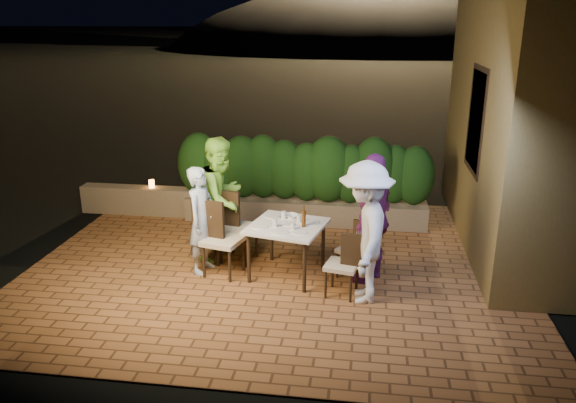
% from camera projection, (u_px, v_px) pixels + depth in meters
% --- Properties ---
extents(ground, '(400.00, 400.00, 0.00)m').
position_uv_depth(ground, '(271.00, 279.00, 7.78)').
color(ground, black).
rests_on(ground, ground).
extents(terrace_floor, '(7.00, 6.00, 0.15)m').
position_uv_depth(terrace_floor, '(277.00, 267.00, 8.26)').
color(terrace_floor, brown).
rests_on(terrace_floor, ground).
extents(building_wall, '(1.60, 5.00, 5.00)m').
position_uv_depth(building_wall, '(530.00, 82.00, 8.38)').
color(building_wall, olive).
rests_on(building_wall, ground).
extents(window_pane, '(0.08, 1.00, 1.40)m').
position_uv_depth(window_pane, '(478.00, 120.00, 8.17)').
color(window_pane, black).
rests_on(window_pane, building_wall).
extents(window_frame, '(0.06, 1.15, 1.55)m').
position_uv_depth(window_frame, '(477.00, 120.00, 8.17)').
color(window_frame, black).
rests_on(window_frame, building_wall).
extents(planter, '(4.20, 0.55, 0.40)m').
position_uv_depth(planter, '(305.00, 210.00, 9.84)').
color(planter, '#75644A').
rests_on(planter, ground).
extents(hedge, '(4.00, 0.70, 1.10)m').
position_uv_depth(hedge, '(305.00, 169.00, 9.61)').
color(hedge, '#14350E').
rests_on(hedge, planter).
extents(parapet, '(2.20, 0.30, 0.50)m').
position_uv_depth(parapet, '(141.00, 200.00, 10.23)').
color(parapet, '#75644A').
rests_on(parapet, ground).
extents(hill, '(52.00, 40.00, 22.00)m').
position_uv_depth(hill, '(376.00, 84.00, 65.15)').
color(hill, black).
rests_on(hill, ground).
extents(dining_table, '(1.15, 1.15, 0.75)m').
position_uv_depth(dining_table, '(287.00, 250.00, 7.72)').
color(dining_table, white).
rests_on(dining_table, ground).
extents(plate_nw, '(0.23, 0.23, 0.01)m').
position_uv_depth(plate_nw, '(260.00, 226.00, 7.54)').
color(plate_nw, white).
rests_on(plate_nw, dining_table).
extents(plate_sw, '(0.22, 0.22, 0.01)m').
position_uv_depth(plate_sw, '(272.00, 216.00, 7.92)').
color(plate_sw, white).
rests_on(plate_sw, dining_table).
extents(plate_ne, '(0.21, 0.21, 0.01)m').
position_uv_depth(plate_ne, '(299.00, 232.00, 7.33)').
color(plate_ne, white).
rests_on(plate_ne, dining_table).
extents(plate_se, '(0.23, 0.23, 0.01)m').
position_uv_depth(plate_se, '(311.00, 223.00, 7.67)').
color(plate_se, white).
rests_on(plate_se, dining_table).
extents(plate_centre, '(0.19, 0.19, 0.01)m').
position_uv_depth(plate_centre, '(289.00, 224.00, 7.62)').
color(plate_centre, white).
rests_on(plate_centre, dining_table).
extents(plate_front, '(0.23, 0.23, 0.01)m').
position_uv_depth(plate_front, '(280.00, 232.00, 7.33)').
color(plate_front, white).
rests_on(plate_front, dining_table).
extents(glass_nw, '(0.07, 0.07, 0.11)m').
position_uv_depth(glass_nw, '(275.00, 223.00, 7.51)').
color(glass_nw, silver).
rests_on(glass_nw, dining_table).
extents(glass_sw, '(0.06, 0.06, 0.11)m').
position_uv_depth(glass_sw, '(284.00, 215.00, 7.82)').
color(glass_sw, silver).
rests_on(glass_sw, dining_table).
extents(glass_ne, '(0.06, 0.06, 0.10)m').
position_uv_depth(glass_ne, '(293.00, 226.00, 7.42)').
color(glass_ne, silver).
rests_on(glass_ne, dining_table).
extents(glass_se, '(0.06, 0.06, 0.11)m').
position_uv_depth(glass_se, '(299.00, 219.00, 7.68)').
color(glass_se, silver).
rests_on(glass_se, dining_table).
extents(beer_bottle, '(0.06, 0.06, 0.29)m').
position_uv_depth(beer_bottle, '(304.00, 217.00, 7.49)').
color(beer_bottle, '#4C2A0C').
rests_on(beer_bottle, dining_table).
extents(bowl, '(0.26, 0.26, 0.05)m').
position_uv_depth(bowl, '(291.00, 216.00, 7.88)').
color(bowl, white).
rests_on(bowl, dining_table).
extents(chair_left_front, '(0.59, 0.59, 1.06)m').
position_uv_depth(chair_left_front, '(223.00, 239.00, 7.71)').
color(chair_left_front, black).
rests_on(chair_left_front, ground).
extents(chair_left_back, '(0.57, 0.57, 1.05)m').
position_uv_depth(chair_left_back, '(238.00, 227.00, 8.17)').
color(chair_left_back, black).
rests_on(chair_left_back, ground).
extents(chair_right_front, '(0.47, 0.47, 0.86)m').
position_uv_depth(chair_right_front, '(342.00, 264.00, 7.16)').
color(chair_right_front, black).
rests_on(chair_right_front, ground).
extents(chair_right_back, '(0.54, 0.54, 0.85)m').
position_uv_depth(chair_right_back, '(354.00, 249.00, 7.66)').
color(chair_right_back, black).
rests_on(chair_right_back, ground).
extents(diner_blue, '(0.48, 0.62, 1.52)m').
position_uv_depth(diner_blue, '(202.00, 220.00, 7.75)').
color(diner_blue, '#A7BBD7').
rests_on(diner_blue, ground).
extents(diner_green, '(0.94, 1.06, 1.82)m').
position_uv_depth(diner_green, '(222.00, 198.00, 8.20)').
color(diner_green, '#8CDA44').
rests_on(diner_green, ground).
extents(diner_white, '(0.72, 1.19, 1.80)m').
position_uv_depth(diner_white, '(365.00, 233.00, 6.91)').
color(diner_white, silver).
rests_on(diner_white, ground).
extents(diner_purple, '(0.77, 1.13, 1.78)m').
position_uv_depth(diner_purple, '(373.00, 218.00, 7.44)').
color(diner_purple, '#682261').
rests_on(diner_purple, ground).
extents(parapet_lamp, '(0.10, 0.10, 0.14)m').
position_uv_depth(parapet_lamp, '(152.00, 184.00, 10.10)').
color(parapet_lamp, orange).
rests_on(parapet_lamp, parapet).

